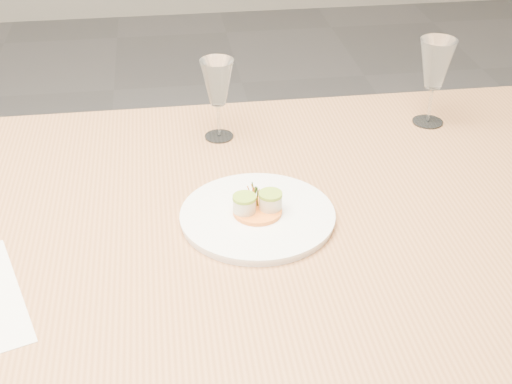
{
  "coord_description": "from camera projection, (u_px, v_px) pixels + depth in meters",
  "views": [
    {
      "loc": [
        0.25,
        -1.13,
        1.52
      ],
      "look_at": [
        0.41,
        -0.0,
        0.8
      ],
      "focal_mm": 50.0,
      "sensor_mm": 36.0,
      "label": 1
    }
  ],
  "objects": [
    {
      "name": "dining_table",
      "position": [
        44.0,
        259.0,
        1.36
      ],
      "size": [
        2.4,
        1.0,
        0.75
      ],
      "color": "#B37B4E",
      "rests_on": "ground"
    },
    {
      "name": "dinner_plate",
      "position": [
        258.0,
        215.0,
        1.35
      ],
      "size": [
        0.29,
        0.29,
        0.08
      ],
      "rotation": [
        0.0,
        0.0,
        0.11
      ],
      "color": "white",
      "rests_on": "dining_table"
    },
    {
      "name": "wine_glass_2",
      "position": [
        217.0,
        84.0,
        1.57
      ],
      "size": [
        0.08,
        0.08,
        0.19
      ],
      "color": "white",
      "rests_on": "dining_table"
    },
    {
      "name": "wine_glass_3",
      "position": [
        436.0,
        66.0,
        1.62
      ],
      "size": [
        0.08,
        0.08,
        0.21
      ],
      "color": "white",
      "rests_on": "dining_table"
    }
  ]
}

